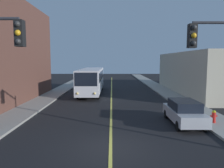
# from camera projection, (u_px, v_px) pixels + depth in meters

# --- Properties ---
(ground_plane) EXTENTS (120.00, 120.00, 0.00)m
(ground_plane) POSITION_uv_depth(u_px,v_px,m) (111.00, 148.00, 10.69)
(ground_plane) COLOR black
(sidewalk_left) EXTENTS (2.50, 90.00, 0.15)m
(sidewalk_left) POSITION_uv_depth(u_px,v_px,m) (36.00, 105.00, 20.64)
(sidewalk_left) COLOR gray
(sidewalk_left) RESTS_ON ground
(sidewalk_right) EXTENTS (2.50, 90.00, 0.15)m
(sidewalk_right) POSITION_uv_depth(u_px,v_px,m) (188.00, 105.00, 20.60)
(sidewalk_right) COLOR gray
(sidewalk_right) RESTS_ON ground
(lane_stripe_center) EXTENTS (0.16, 60.00, 0.01)m
(lane_stripe_center) POSITION_uv_depth(u_px,v_px,m) (112.00, 97.00, 25.60)
(lane_stripe_center) COLOR #D8CC4C
(lane_stripe_center) RESTS_ON ground
(building_right_warehouse) EXTENTS (12.00, 19.12, 5.32)m
(building_right_warehouse) POSITION_uv_depth(u_px,v_px,m) (222.00, 73.00, 28.77)
(building_right_warehouse) COLOR beige
(building_right_warehouse) RESTS_ON ground
(city_bus) EXTENTS (2.60, 12.17, 3.20)m
(city_bus) POSITION_uv_depth(u_px,v_px,m) (92.00, 79.00, 28.24)
(city_bus) COLOR silver
(city_bus) RESTS_ON ground
(parked_car_silver) EXTENTS (1.83, 4.40, 1.62)m
(parked_car_silver) POSITION_uv_depth(u_px,v_px,m) (185.00, 112.00, 14.55)
(parked_car_silver) COLOR #B7B7BC
(parked_car_silver) RESTS_ON ground
(fire_hydrant) EXTENTS (0.44, 0.26, 0.84)m
(fire_hydrant) POSITION_uv_depth(u_px,v_px,m) (215.00, 116.00, 14.44)
(fire_hydrant) COLOR red
(fire_hydrant) RESTS_ON sidewalk_right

